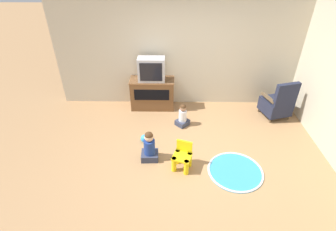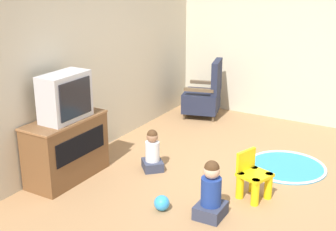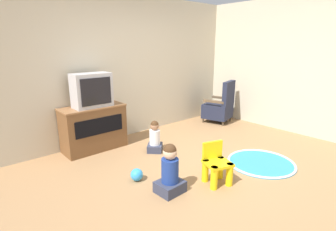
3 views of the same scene
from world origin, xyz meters
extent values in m
plane|color=#9E754C|center=(0.00, 0.00, 0.00)|extent=(30.00, 30.00, 0.00)
cube|color=beige|center=(-0.08, 2.10, 1.32)|extent=(5.83, 0.12, 2.64)
cube|color=beige|center=(2.77, -0.42, 1.32)|extent=(0.12, 5.16, 2.64)
cube|color=brown|center=(-0.73, 1.79, 0.38)|extent=(1.03, 0.46, 0.76)
cube|color=#90603A|center=(-0.73, 1.79, 0.74)|extent=(1.05, 0.47, 0.02)
cube|color=black|center=(-0.73, 1.56, 0.47)|extent=(0.82, 0.01, 0.27)
cube|color=#B7B7BC|center=(-0.73, 1.76, 1.03)|extent=(0.61, 0.31, 0.55)
cube|color=black|center=(-0.73, 1.60, 1.03)|extent=(0.50, 0.02, 0.43)
cylinder|color=brown|center=(2.33, 1.74, 0.05)|extent=(0.04, 0.04, 0.10)
cylinder|color=brown|center=(1.87, 1.61, 0.05)|extent=(0.04, 0.04, 0.10)
cylinder|color=brown|center=(2.46, 1.28, 0.05)|extent=(0.04, 0.04, 0.10)
cylinder|color=brown|center=(2.00, 1.15, 0.05)|extent=(0.04, 0.04, 0.10)
cube|color=#1E2338|center=(2.16, 1.44, 0.26)|extent=(0.70, 0.70, 0.32)
cube|color=#1E2338|center=(2.23, 1.21, 0.69)|extent=(0.54, 0.25, 0.54)
cube|color=brown|center=(2.40, 1.51, 0.52)|extent=(0.20, 0.48, 0.05)
cube|color=brown|center=(1.93, 1.38, 0.52)|extent=(0.20, 0.48, 0.05)
cylinder|color=yellow|center=(-0.21, -0.39, 0.15)|extent=(0.09, 0.09, 0.30)
cylinder|color=yellow|center=(0.01, -0.47, 0.15)|extent=(0.09, 0.09, 0.30)
cylinder|color=yellow|center=(-0.14, -0.19, 0.15)|extent=(0.09, 0.09, 0.30)
cylinder|color=yellow|center=(0.08, -0.26, 0.15)|extent=(0.09, 0.09, 0.30)
cube|color=yellow|center=(-0.07, -0.33, 0.28)|extent=(0.40, 0.39, 0.04)
cube|color=yellow|center=(-0.02, -0.20, 0.41)|extent=(0.28, 0.12, 0.23)
cylinder|color=teal|center=(0.91, -0.40, 0.01)|extent=(1.00, 1.00, 0.01)
torus|color=silver|center=(0.91, -0.40, 0.01)|extent=(1.00, 1.00, 0.04)
cube|color=#33384C|center=(-0.01, 1.04, 0.06)|extent=(0.36, 0.36, 0.12)
cylinder|color=silver|center=(-0.01, 1.04, 0.25)|extent=(0.18, 0.18, 0.25)
sphere|color=#9E7051|center=(-0.01, 1.04, 0.44)|extent=(0.14, 0.14, 0.14)
sphere|color=#472D19|center=(-0.01, 1.04, 0.47)|extent=(0.13, 0.13, 0.13)
cube|color=#33384C|center=(-0.67, -0.08, 0.07)|extent=(0.33, 0.29, 0.14)
cylinder|color=navy|center=(-0.67, -0.08, 0.29)|extent=(0.21, 0.21, 0.30)
sphere|color=#D8AD8C|center=(-0.67, -0.08, 0.52)|extent=(0.17, 0.17, 0.17)
sphere|color=#472D19|center=(-0.67, -0.08, 0.55)|extent=(0.16, 0.16, 0.16)
sphere|color=#3399E5|center=(-0.81, 0.42, 0.08)|extent=(0.17, 0.17, 0.17)
camera|label=1|loc=(-0.26, -3.79, 3.48)|focal=28.00mm
camera|label=2|loc=(-4.55, -1.86, 2.55)|focal=50.00mm
camera|label=3|loc=(-2.57, -2.21, 1.76)|focal=28.00mm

